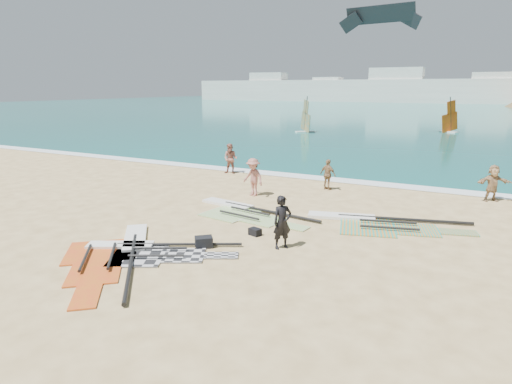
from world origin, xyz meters
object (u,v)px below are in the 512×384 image
at_px(rig_orange, 374,223).
at_px(gear_bag_near, 204,242).
at_px(rig_grey, 148,251).
at_px(beachgoer_back, 328,175).
at_px(rig_green, 242,211).
at_px(rig_red, 116,252).
at_px(beachgoer_mid, 253,177).
at_px(beachgoer_left, 231,159).
at_px(person_wetsuit, 282,222).
at_px(beachgoer_right, 493,183).
at_px(gear_bag_far, 255,232).

distance_m(rig_orange, gear_bag_near, 7.00).
distance_m(rig_grey, beachgoer_back, 11.58).
distance_m(rig_green, rig_red, 6.24).
relative_size(beachgoer_mid, beachgoer_back, 1.16).
xyz_separation_m(rig_grey, rig_green, (0.53, 5.50, 0.00)).
bearing_deg(rig_red, beachgoer_left, 155.20).
bearing_deg(rig_red, beachgoer_mid, 138.00).
height_order(rig_orange, beachgoer_back, beachgoer_back).
distance_m(rig_orange, person_wetsuit, 4.75).
relative_size(rig_red, beachgoer_left, 3.13).
height_order(rig_grey, beachgoer_left, beachgoer_left).
xyz_separation_m(rig_orange, person_wetsuit, (-2.22, -4.11, 0.86)).
xyz_separation_m(rig_orange, gear_bag_near, (-4.61, -5.26, 0.13)).
bearing_deg(gear_bag_near, person_wetsuit, 25.57).
bearing_deg(gear_bag_near, beachgoer_right, 52.23).
distance_m(rig_orange, beachgoer_left, 12.05).
height_order(gear_bag_far, beachgoer_right, beachgoer_right).
bearing_deg(gear_bag_near, beachgoer_left, 116.37).
xyz_separation_m(beachgoer_left, beachgoer_mid, (3.87, -4.36, 0.00)).
bearing_deg(person_wetsuit, gear_bag_far, 101.81).
bearing_deg(beachgoer_mid, rig_grey, -70.94).
bearing_deg(rig_orange, beachgoer_back, 111.26).
relative_size(gear_bag_near, gear_bag_far, 1.33).
bearing_deg(beachgoer_right, beachgoer_left, 151.04).
xyz_separation_m(rig_red, gear_bag_near, (2.21, 1.81, 0.13)).
bearing_deg(gear_bag_near, rig_green, 101.71).
height_order(rig_red, beachgoer_right, beachgoer_right).
bearing_deg(beachgoer_mid, beachgoer_right, 38.20).
bearing_deg(beachgoer_right, beachgoer_back, 161.08).
bearing_deg(gear_bag_far, rig_green, 128.01).
height_order(rig_green, beachgoer_back, beachgoer_back).
xyz_separation_m(person_wetsuit, beachgoer_left, (-8.08, 10.32, 0.04)).
bearing_deg(beachgoer_left, beachgoer_mid, -56.55).
distance_m(rig_green, rig_orange, 5.59).
height_order(person_wetsuit, beachgoer_mid, beachgoer_mid).
bearing_deg(beachgoer_right, person_wetsuit, -150.68).
height_order(gear_bag_near, gear_bag_far, gear_bag_near).
bearing_deg(beachgoer_back, rig_grey, 95.90).
distance_m(gear_bag_near, person_wetsuit, 2.75).
height_order(gear_bag_near, beachgoer_left, beachgoer_left).
bearing_deg(gear_bag_far, rig_orange, 43.03).
bearing_deg(rig_green, beachgoer_mid, 117.02).
distance_m(rig_orange, beachgoer_mid, 6.74).
height_order(rig_grey, gear_bag_far, gear_bag_far).
bearing_deg(beachgoer_back, beachgoer_mid, 63.83).
relative_size(rig_orange, beachgoer_left, 3.48).
bearing_deg(beachgoer_mid, beachgoer_back, 61.64).
relative_size(gear_bag_far, person_wetsuit, 0.24).
xyz_separation_m(beachgoer_left, beachgoer_back, (6.79, -1.41, -0.13)).
bearing_deg(beachgoer_right, gear_bag_far, -158.06).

